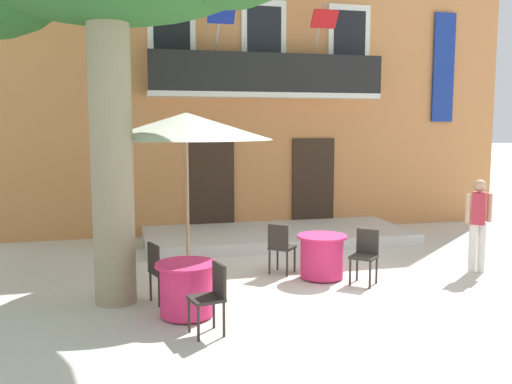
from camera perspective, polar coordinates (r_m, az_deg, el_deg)
name	(u,v)px	position (r m, az deg, el deg)	size (l,w,h in m)	color
ground_plane	(347,286)	(9.45, 9.32, -9.46)	(120.00, 120.00, 0.00)	beige
building_facade	(245,85)	(15.74, -1.12, 10.93)	(13.00, 5.09, 7.50)	#CC844C
entrance_step_platform	(277,235)	(12.79, 2.19, -4.47)	(5.98, 2.55, 0.25)	silver
cafe_table_near_tree	(187,289)	(7.87, -7.11, -9.82)	(0.86, 0.86, 0.76)	#E52D66
cafe_chair_near_tree_0	(212,293)	(7.19, -4.55, -10.29)	(0.48, 0.48, 0.91)	#2D2823
cafe_chair_near_tree_1	(160,268)	(8.47, -9.75, -7.69)	(0.50, 0.50, 0.91)	#2D2823
cafe_table_middle	(322,256)	(9.74, 6.75, -6.54)	(0.86, 0.86, 0.76)	#E52D66
cafe_chair_middle_0	(280,245)	(9.92, 2.52, -5.44)	(0.56, 0.56, 0.91)	#2D2823
cafe_chair_middle_1	(365,252)	(9.52, 11.11, -6.09)	(0.57, 0.57, 0.91)	#2D2823
cafe_umbrella	(186,127)	(9.46, -7.15, 6.62)	(2.90, 2.90, 2.85)	#997A56
ground_planter_left	(127,232)	(12.29, -13.02, -3.99)	(0.32, 0.32, 0.65)	slate
pedestrian_mid_plaza	(478,220)	(10.71, 21.78, -2.70)	(0.53, 0.40, 1.68)	silver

